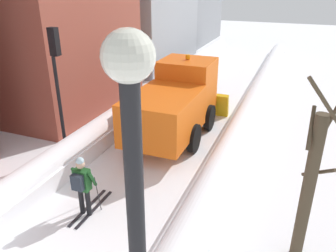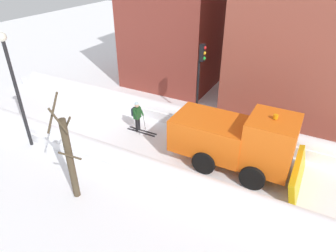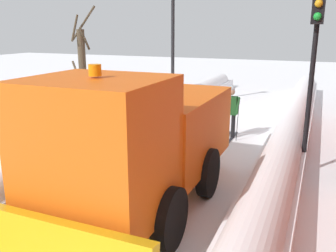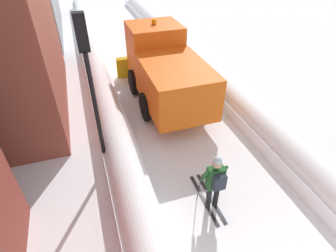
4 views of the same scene
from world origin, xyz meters
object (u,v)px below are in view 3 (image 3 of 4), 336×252
Objects in this scene: skier at (231,109)px; traffic_light_pole at (315,46)px; street_lamp at (173,29)px; bare_tree_near at (83,75)px; plow_truck at (138,141)px.

traffic_light_pole is at bearing 134.28° from skier.
street_lamp is 1.29× the size of bare_tree_near.
bare_tree_near is (5.55, 0.60, 0.95)m from skier.
skier is 0.39× the size of traffic_light_pole.
skier is at bearing 132.62° from street_lamp.
street_lamp is 5.33m from bare_tree_near.
plow_truck is 3.31× the size of skier.
traffic_light_pole is at bearing 166.22° from bare_tree_near.
plow_truck is 1.03× the size of street_lamp.
street_lamp is (6.34, -6.74, 0.37)m from traffic_light_pole.
bare_tree_near is (8.05, -1.98, -1.29)m from traffic_light_pole.
street_lamp reaches higher than plow_truck.
traffic_light_pole is (-3.04, -3.21, 1.77)m from plow_truck.
plow_truck is at bearing 46.61° from traffic_light_pole.
traffic_light_pole reaches higher than bare_tree_near.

